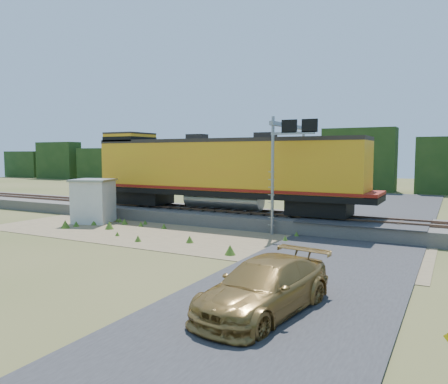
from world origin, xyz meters
The scene contains 11 objects.
ground centered at (0.00, 0.00, 0.00)m, with size 140.00×140.00×0.00m, color #475123.
ballast centered at (0.00, 6.00, 0.40)m, with size 70.00×5.00×0.80m, color slate.
rails centered at (0.00, 6.00, 0.88)m, with size 70.00×1.54×0.16m.
dirt_shoulder centered at (-2.00, 0.50, 0.01)m, with size 26.00×8.00×0.03m, color #8C7754.
road centered at (7.00, 0.74, 0.09)m, with size 7.00×66.00×0.86m.
tree_line_north centered at (0.00, 38.00, 3.07)m, with size 130.00×3.00×6.50m.
weed_clumps centered at (-3.50, 0.10, 0.00)m, with size 15.00×6.20×0.56m, color #42671D, non-canonical shape.
locomotive centered at (-2.75, 6.00, 3.60)m, with size 20.77×3.17×5.36m.
shed centered at (-10.16, 1.65, 1.52)m, with size 3.22×3.22×3.00m.
signal_gantry centered at (2.65, 5.34, 5.15)m, with size 2.71×6.20×6.84m.
car centered at (6.81, -8.60, 0.79)m, with size 2.21×5.45×1.58m, color olive.
Camera 1 is at (11.69, -20.26, 4.71)m, focal length 35.00 mm.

